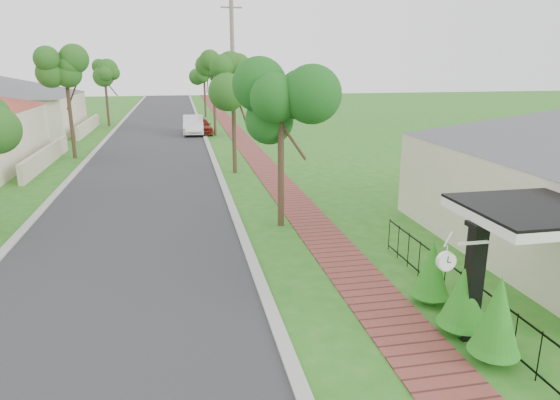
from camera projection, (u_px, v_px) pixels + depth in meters
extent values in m
plane|color=#216718|center=(248.00, 333.00, 10.65)|extent=(160.00, 160.00, 0.00)
cube|color=#28282B|center=(150.00, 161.00, 28.98)|extent=(7.00, 120.00, 0.02)
cube|color=#9E9E99|center=(213.00, 159.00, 29.67)|extent=(0.30, 120.00, 0.10)
cube|color=#9E9E99|center=(84.00, 164.00, 28.29)|extent=(0.30, 120.00, 0.10)
cube|color=brown|center=(257.00, 158.00, 30.16)|extent=(1.50, 120.00, 0.03)
cube|color=white|center=(538.00, 213.00, 10.11)|extent=(2.90, 2.60, 0.20)
cube|color=black|center=(539.00, 207.00, 10.07)|extent=(2.90, 2.60, 0.06)
cube|color=black|center=(473.00, 280.00, 10.22)|extent=(0.30, 0.30, 2.52)
cube|color=black|center=(468.00, 330.00, 10.53)|extent=(0.48, 0.48, 0.24)
cube|color=black|center=(480.00, 225.00, 9.90)|extent=(0.42, 0.42, 0.10)
cube|color=black|center=(461.00, 273.00, 11.32)|extent=(0.03, 8.00, 0.03)
cube|color=black|center=(458.00, 305.00, 11.53)|extent=(0.03, 8.00, 0.03)
cylinder|color=black|center=(539.00, 356.00, 8.92)|extent=(0.02, 0.02, 1.00)
cylinder|color=black|center=(515.00, 337.00, 9.55)|extent=(0.02, 0.02, 1.00)
cylinder|color=black|center=(494.00, 320.00, 10.18)|extent=(0.02, 0.02, 1.00)
cylinder|color=black|center=(476.00, 305.00, 10.81)|extent=(0.02, 0.02, 1.00)
cylinder|color=black|center=(459.00, 292.00, 11.44)|extent=(0.02, 0.02, 1.00)
cylinder|color=black|center=(445.00, 280.00, 12.07)|extent=(0.02, 0.02, 1.00)
cylinder|color=black|center=(431.00, 269.00, 12.70)|extent=(0.02, 0.02, 1.00)
cylinder|color=black|center=(419.00, 259.00, 13.33)|extent=(0.02, 0.02, 1.00)
cylinder|color=black|center=(408.00, 250.00, 13.96)|extent=(0.02, 0.02, 1.00)
cylinder|color=black|center=(398.00, 242.00, 14.59)|extent=(0.02, 0.02, 1.00)
cylinder|color=black|center=(389.00, 234.00, 15.22)|extent=(0.02, 0.02, 1.00)
cylinder|color=#382619|center=(234.00, 129.00, 25.44)|extent=(0.22, 0.22, 4.55)
sphere|color=#214D14|center=(233.00, 81.00, 24.80)|extent=(1.70, 1.70, 1.70)
cylinder|color=#382619|center=(214.00, 104.00, 38.62)|extent=(0.22, 0.22, 4.90)
sphere|color=#214D14|center=(213.00, 69.00, 37.93)|extent=(1.70, 1.70, 1.70)
cylinder|color=#382619|center=(205.00, 96.00, 51.94)|extent=(0.22, 0.22, 4.20)
sphere|color=#214D14|center=(204.00, 75.00, 51.35)|extent=(1.70, 1.70, 1.70)
cylinder|color=#382619|center=(71.00, 117.00, 29.36)|extent=(0.22, 0.22, 4.90)
sphere|color=#214D14|center=(66.00, 72.00, 28.67)|extent=(1.70, 1.70, 1.70)
cylinder|color=#382619|center=(107.00, 100.00, 44.53)|extent=(0.22, 0.22, 4.55)
sphere|color=#214D14|center=(104.00, 72.00, 43.88)|extent=(1.70, 1.70, 1.70)
sphere|color=#146815|center=(494.00, 345.00, 9.49)|extent=(0.75, 0.75, 0.75)
cone|color=#146815|center=(498.00, 311.00, 9.30)|extent=(0.85, 0.85, 1.42)
sphere|color=#146815|center=(462.00, 318.00, 10.54)|extent=(0.81, 0.81, 0.81)
cone|color=#146815|center=(465.00, 291.00, 10.37)|extent=(0.92, 0.92, 1.29)
sphere|color=#146815|center=(430.00, 290.00, 11.88)|extent=(0.70, 0.70, 0.70)
cone|color=#146815|center=(432.00, 266.00, 11.71)|extent=(0.79, 0.79, 1.24)
cube|color=#BFB299|center=(46.00, 156.00, 27.79)|extent=(0.25, 10.00, 1.00)
cube|color=beige|center=(2.00, 115.00, 39.54)|extent=(11.00, 10.00, 3.00)
cube|color=#BFB299|center=(88.00, 126.00, 41.02)|extent=(0.25, 10.00, 1.00)
imported|color=maroon|center=(200.00, 126.00, 39.75)|extent=(2.00, 3.95, 1.29)
imported|color=white|center=(193.00, 125.00, 39.68)|extent=(1.68, 4.50, 1.47)
cylinder|color=#382619|center=(281.00, 170.00, 17.13)|extent=(0.22, 0.22, 4.02)
sphere|color=#1B5A1A|center=(281.00, 107.00, 16.56)|extent=(2.00, 2.00, 2.00)
cylinder|color=#796C5E|center=(233.00, 82.00, 28.72)|extent=(0.24, 0.24, 8.90)
cube|color=#796C5E|center=(231.00, 7.00, 27.64)|extent=(1.20, 0.08, 0.08)
cube|color=white|center=(473.00, 243.00, 9.51)|extent=(0.65, 0.05, 0.05)
cylinder|color=white|center=(447.00, 252.00, 9.45)|extent=(0.02, 0.02, 0.28)
cylinder|color=white|center=(446.00, 261.00, 9.50)|extent=(0.39, 0.10, 0.39)
cylinder|color=white|center=(447.00, 262.00, 9.45)|extent=(0.33, 0.01, 0.33)
cylinder|color=white|center=(445.00, 260.00, 9.55)|extent=(0.33, 0.01, 0.33)
cube|color=black|center=(448.00, 260.00, 9.42)|extent=(0.01, 0.01, 0.13)
cube|color=black|center=(450.00, 262.00, 9.45)|extent=(0.08, 0.01, 0.02)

